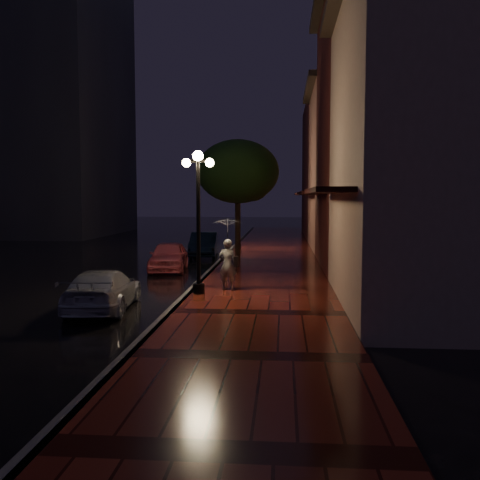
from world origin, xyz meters
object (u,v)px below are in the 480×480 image
at_px(silver_car, 103,290).
at_px(parking_meter, 227,263).
at_px(pink_car, 169,256).
at_px(navy_car, 204,244).
at_px(streetlamp_far, 238,205).
at_px(woman_with_umbrella, 228,243).
at_px(streetlamp_near, 198,213).
at_px(street_tree, 238,174).

bearing_deg(silver_car, parking_meter, -133.27).
distance_m(pink_car, navy_car, 5.43).
relative_size(streetlamp_far, silver_car, 1.12).
xyz_separation_m(pink_car, woman_with_umbrella, (3.03, -5.24, 1.03)).
relative_size(pink_car, woman_with_umbrella, 1.59).
height_order(pink_car, navy_car, navy_car).
relative_size(navy_car, woman_with_umbrella, 1.68).
bearing_deg(streetlamp_far, parking_meter, -86.93).
relative_size(streetlamp_near, silver_car, 1.12).
relative_size(silver_car, parking_meter, 3.26).
xyz_separation_m(silver_car, parking_meter, (2.97, 3.81, 0.31)).
height_order(navy_car, woman_with_umbrella, woman_with_umbrella).
bearing_deg(woman_with_umbrella, street_tree, -75.40).
bearing_deg(street_tree, pink_car, -115.84).
bearing_deg(silver_car, navy_car, -98.76).
bearing_deg(silver_car, streetlamp_far, -103.60).
height_order(pink_car, parking_meter, parking_meter).
xyz_separation_m(pink_car, navy_car, (0.68, 5.38, 0.01)).
height_order(pink_car, silver_car, pink_car).
relative_size(streetlamp_near, woman_with_umbrella, 1.90).
height_order(streetlamp_far, street_tree, street_tree).
relative_size(street_tree, pink_car, 1.61).
bearing_deg(streetlamp_far, pink_car, -105.25).
bearing_deg(parking_meter, streetlamp_near, -117.53).
distance_m(streetlamp_far, pink_car, 8.63).
relative_size(streetlamp_near, parking_meter, 3.66).
height_order(silver_car, woman_with_umbrella, woman_with_umbrella).
height_order(streetlamp_far, pink_car, streetlamp_far).
bearing_deg(pink_car, streetlamp_far, 69.06).
bearing_deg(pink_car, navy_car, 77.06).
bearing_deg(streetlamp_near, navy_car, 97.69).
height_order(woman_with_umbrella, parking_meter, woman_with_umbrella).
height_order(pink_car, woman_with_umbrella, woman_with_umbrella).
distance_m(streetlamp_far, street_tree, 3.44).
xyz_separation_m(streetlamp_far, street_tree, (0.26, -3.01, 1.64)).
bearing_deg(street_tree, streetlamp_near, -91.35).
relative_size(street_tree, navy_car, 1.53).
height_order(streetlamp_near, woman_with_umbrella, streetlamp_near).
distance_m(navy_car, woman_with_umbrella, 10.93).
bearing_deg(streetlamp_far, navy_car, -119.26).
height_order(silver_car, parking_meter, parking_meter).
distance_m(woman_with_umbrella, parking_meter, 1.46).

